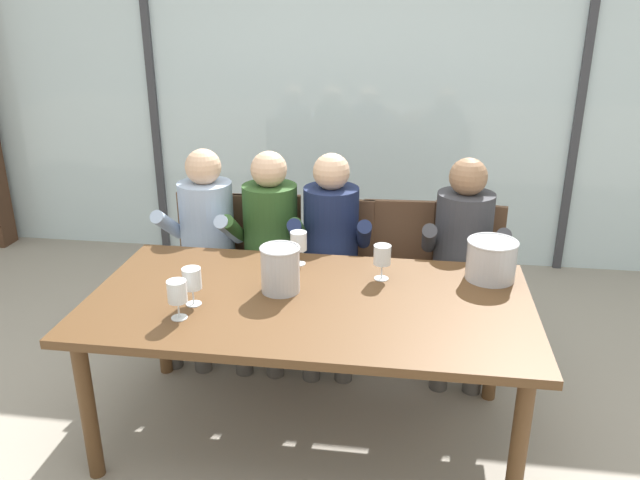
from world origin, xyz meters
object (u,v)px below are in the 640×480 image
person_pale_blue_shirt (203,238)px  wine_glass_by_left_taster (177,293)px  chair_right_of_center (397,264)px  ice_bucket_secondary (491,259)px  wine_glass_by_right_taster (382,256)px  wine_glass_near_bucket (192,280)px  chair_near_window_right (465,268)px  person_navy_polo (330,244)px  chair_near_curtain (208,254)px  ice_bucket_primary (280,268)px  wine_glass_center_pour (299,242)px  person_olive_shirt (268,241)px  chair_left_of_center (267,257)px  person_charcoal_jacket (463,251)px  dining_table (309,312)px  chair_center (337,263)px

person_pale_blue_shirt → wine_glass_by_left_taster: size_ratio=6.92×
chair_right_of_center → ice_bucket_secondary: size_ratio=3.63×
wine_glass_by_right_taster → wine_glass_near_bucket: bearing=-154.3°
chair_near_window_right → wine_glass_near_bucket: wine_glass_near_bucket is taller
ice_bucket_secondary → person_navy_polo: bearing=151.2°
person_navy_polo → wine_glass_by_left_taster: (-0.51, -1.07, 0.17)m
wine_glass_by_left_taster → chair_near_curtain: bearing=102.8°
ice_bucket_primary → wine_glass_by_left_taster: ice_bucket_primary is taller
wine_glass_center_pour → person_pale_blue_shirt: bearing=147.3°
person_olive_shirt → wine_glass_near_bucket: bearing=-98.5°
chair_left_of_center → wine_glass_by_right_taster: wine_glass_by_right_taster is taller
person_olive_shirt → ice_bucket_secondary: person_olive_shirt is taller
person_pale_blue_shirt → person_charcoal_jacket: 1.51m
person_pale_blue_shirt → ice_bucket_primary: size_ratio=5.49×
chair_left_of_center → person_charcoal_jacket: (1.16, -0.16, 0.17)m
chair_near_curtain → person_olive_shirt: person_olive_shirt is taller
person_olive_shirt → ice_bucket_primary: bearing=-73.6°
dining_table → person_navy_polo: (-0.00, 0.80, 0.02)m
ice_bucket_secondary → chair_right_of_center: bearing=126.0°
chair_center → wine_glass_near_bucket: size_ratio=5.09×
person_pale_blue_shirt → chair_right_of_center: bearing=12.3°
person_olive_shirt → wine_glass_center_pour: (0.26, -0.42, 0.17)m
chair_left_of_center → chair_right_of_center: size_ratio=1.00×
wine_glass_center_pour → wine_glass_by_left_taster: bearing=-121.9°
chair_near_curtain → chair_near_window_right: (1.57, 0.01, 0.00)m
chair_near_curtain → wine_glass_near_bucket: (0.30, -1.09, 0.34)m
chair_near_curtain → chair_center: size_ratio=1.00×
person_pale_blue_shirt → wine_glass_by_right_taster: 1.22m
chair_near_curtain → person_charcoal_jacket: bearing=-5.5°
dining_table → chair_left_of_center: (-0.42, 0.96, -0.15)m
wine_glass_center_pour → wine_glass_by_right_taster: size_ratio=1.00×
ice_bucket_primary → wine_glass_by_left_taster: 0.50m
person_olive_shirt → wine_glass_by_right_taster: (0.68, -0.54, 0.17)m
chair_right_of_center → chair_near_window_right: size_ratio=1.00×
chair_left_of_center → wine_glass_center_pour: 0.74m
chair_near_curtain → wine_glass_near_bucket: 1.18m
chair_near_curtain → chair_left_of_center: bearing=1.8°
chair_right_of_center → ice_bucket_primary: ice_bucket_primary is taller
chair_right_of_center → wine_glass_by_right_taster: 0.79m
chair_center → wine_glass_near_bucket: bearing=-115.9°
ice_bucket_primary → wine_glass_by_right_taster: bearing=23.6°
wine_glass_by_left_taster → chair_near_window_right: bearing=43.5°
chair_right_of_center → person_navy_polo: person_navy_polo is taller
chair_near_curtain → ice_bucket_secondary: ice_bucket_secondary is taller
chair_left_of_center → wine_glass_near_bucket: (-0.08, -1.10, 0.34)m
chair_right_of_center → wine_glass_center_pour: (-0.49, -0.58, 0.34)m
ice_bucket_primary → ice_bucket_secondary: (0.98, 0.28, -0.01)m
chair_near_window_right → chair_right_of_center: bearing=-172.1°
ice_bucket_secondary → wine_glass_by_left_taster: (-1.35, -0.60, 0.02)m
chair_near_window_right → person_navy_polo: person_navy_polo is taller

